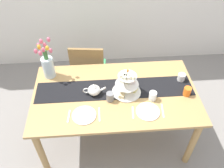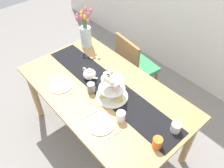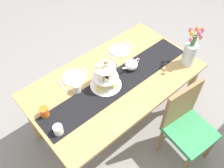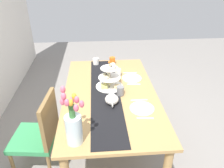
# 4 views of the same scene
# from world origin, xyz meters

# --- Properties ---
(ground_plane) EXTENTS (8.00, 8.00, 0.00)m
(ground_plane) POSITION_xyz_m (0.00, 0.00, 0.00)
(ground_plane) COLOR gray
(dining_table) EXTENTS (1.71, 0.97, 0.76)m
(dining_table) POSITION_xyz_m (0.00, 0.00, 0.66)
(dining_table) COLOR tan
(dining_table) RESTS_ON ground_plane
(chair_left) EXTENTS (0.46, 0.46, 0.91)m
(chair_left) POSITION_xyz_m (-0.29, 0.71, 0.50)
(chair_left) COLOR olive
(chair_left) RESTS_ON ground_plane
(table_runner) EXTENTS (1.65, 0.30, 0.00)m
(table_runner) POSITION_xyz_m (0.00, 0.05, 0.76)
(table_runner) COLOR black
(table_runner) RESTS_ON dining_table
(tiered_cake_stand) EXTENTS (0.30, 0.30, 0.30)m
(tiered_cake_stand) POSITION_xyz_m (0.12, 0.00, 0.86)
(tiered_cake_stand) COLOR beige
(tiered_cake_stand) RESTS_ON table_runner
(teapot) EXTENTS (0.24, 0.13, 0.14)m
(teapot) POSITION_xyz_m (-0.22, 0.00, 0.82)
(teapot) COLOR white
(teapot) RESTS_ON table_runner
(tulip_vase) EXTENTS (0.17, 0.17, 0.47)m
(tulip_vase) POSITION_xyz_m (-0.71, 0.32, 0.93)
(tulip_vase) COLOR silver
(tulip_vase) RESTS_ON dining_table
(cream_jug) EXTENTS (0.08, 0.08, 0.08)m
(cream_jug) POSITION_xyz_m (0.74, 0.14, 0.81)
(cream_jug) COLOR white
(cream_jug) RESTS_ON dining_table
(dinner_plate_left) EXTENTS (0.23, 0.23, 0.01)m
(dinner_plate_left) POSITION_xyz_m (-0.32, -0.28, 0.77)
(dinner_plate_left) COLOR white
(dinner_plate_left) RESTS_ON dining_table
(fork_left) EXTENTS (0.03, 0.15, 0.01)m
(fork_left) POSITION_xyz_m (-0.47, -0.28, 0.77)
(fork_left) COLOR silver
(fork_left) RESTS_ON dining_table
(knife_left) EXTENTS (0.01, 0.17, 0.01)m
(knife_left) POSITION_xyz_m (-0.18, -0.28, 0.77)
(knife_left) COLOR silver
(knife_left) RESTS_ON dining_table
(dinner_plate_right) EXTENTS (0.23, 0.23, 0.01)m
(dinner_plate_right) POSITION_xyz_m (0.29, -0.28, 0.77)
(dinner_plate_right) COLOR white
(dinner_plate_right) RESTS_ON dining_table
(fork_right) EXTENTS (0.03, 0.15, 0.01)m
(fork_right) POSITION_xyz_m (0.15, -0.28, 0.77)
(fork_right) COLOR silver
(fork_right) RESTS_ON dining_table
(knife_right) EXTENTS (0.03, 0.17, 0.01)m
(knife_right) POSITION_xyz_m (0.44, -0.28, 0.77)
(knife_right) COLOR silver
(knife_right) RESTS_ON dining_table
(mug_grey) EXTENTS (0.08, 0.08, 0.09)m
(mug_grey) POSITION_xyz_m (-0.06, -0.10, 0.81)
(mug_grey) COLOR slate
(mug_grey) RESTS_ON table_runner
(mug_white_text) EXTENTS (0.08, 0.08, 0.09)m
(mug_white_text) POSITION_xyz_m (0.37, -0.12, 0.81)
(mug_white_text) COLOR white
(mug_white_text) RESTS_ON dining_table
(mug_orange) EXTENTS (0.08, 0.08, 0.09)m
(mug_orange) POSITION_xyz_m (0.73, -0.08, 0.81)
(mug_orange) COLOR orange
(mug_orange) RESTS_ON dining_table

